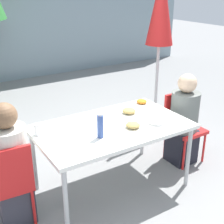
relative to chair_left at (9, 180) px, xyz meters
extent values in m
plane|color=gray|center=(1.09, 0.02, -0.50)|extent=(24.00, 24.00, 0.00)
cube|color=white|center=(1.09, 0.02, 0.23)|extent=(1.56, 0.93, 0.04)
cylinder|color=#B7B7B7|center=(0.36, -0.39, -0.14)|extent=(0.04, 0.04, 0.71)
cylinder|color=#B7B7B7|center=(1.81, -0.39, -0.14)|extent=(0.04, 0.04, 0.71)
cylinder|color=#B7B7B7|center=(0.36, 0.43, -0.14)|extent=(0.04, 0.04, 0.71)
cylinder|color=#B7B7B7|center=(1.81, 0.43, -0.14)|extent=(0.04, 0.04, 0.71)
cube|color=red|center=(0.00, 0.08, -0.08)|extent=(0.42, 0.42, 0.04)
cube|color=red|center=(-0.01, -0.10, 0.15)|extent=(0.40, 0.06, 0.42)
cylinder|color=red|center=(0.18, 0.24, -0.30)|extent=(0.03, 0.03, 0.40)
cylinder|color=red|center=(0.16, -0.10, -0.30)|extent=(0.03, 0.03, 0.40)
cube|color=#383842|center=(0.05, 0.08, -0.28)|extent=(0.32, 0.32, 0.44)
cylinder|color=beige|center=(0.05, 0.08, 0.20)|extent=(0.34, 0.34, 0.53)
sphere|color=brown|center=(0.05, 0.08, 0.58)|extent=(0.23, 0.23, 0.23)
cube|color=red|center=(2.17, 0.03, -0.08)|extent=(0.40, 0.40, 0.04)
cube|color=red|center=(2.16, 0.21, 0.15)|extent=(0.40, 0.04, 0.42)
cylinder|color=red|center=(2.34, -0.14, -0.30)|extent=(0.03, 0.03, 0.40)
cylinder|color=red|center=(2.00, -0.14, -0.30)|extent=(0.03, 0.03, 0.40)
cylinder|color=red|center=(2.33, 0.20, -0.30)|extent=(0.03, 0.03, 0.40)
cylinder|color=red|center=(1.99, 0.20, -0.30)|extent=(0.03, 0.03, 0.40)
cube|color=black|center=(2.12, 0.03, -0.28)|extent=(0.31, 0.31, 0.44)
cylinder|color=slate|center=(2.12, 0.03, 0.18)|extent=(0.34, 0.34, 0.48)
sphere|color=beige|center=(2.12, 0.03, 0.53)|extent=(0.22, 0.22, 0.22)
cylinder|color=#333333|center=(2.49, 1.00, -0.47)|extent=(0.36, 0.36, 0.05)
cylinder|color=#BCBCBC|center=(2.49, 1.00, 0.67)|extent=(0.04, 0.04, 2.33)
cone|color=red|center=(2.49, 1.00, 1.31)|extent=(0.39, 0.39, 1.05)
cylinder|color=white|center=(1.40, 0.16, 0.26)|extent=(0.27, 0.27, 0.01)
ellipsoid|color=tan|center=(1.40, 0.16, 0.30)|extent=(0.15, 0.15, 0.06)
cylinder|color=white|center=(1.70, 0.33, 0.26)|extent=(0.22, 0.22, 0.01)
ellipsoid|color=orange|center=(1.70, 0.33, 0.29)|extent=(0.12, 0.12, 0.05)
cylinder|color=white|center=(1.22, -0.16, 0.26)|extent=(0.26, 0.26, 0.01)
ellipsoid|color=tan|center=(1.22, -0.16, 0.30)|extent=(0.14, 0.14, 0.06)
cylinder|color=#334C8E|center=(0.85, -0.14, 0.37)|extent=(0.06, 0.06, 0.22)
cylinder|color=white|center=(0.85, -0.14, 0.49)|extent=(0.04, 0.04, 0.02)
cylinder|color=white|center=(0.38, 0.22, 0.31)|extent=(0.08, 0.08, 0.11)
cylinder|color=white|center=(1.52, -0.17, 0.28)|extent=(0.17, 0.17, 0.05)
camera|label=1|loc=(-0.44, -2.42, 1.62)|focal=50.00mm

